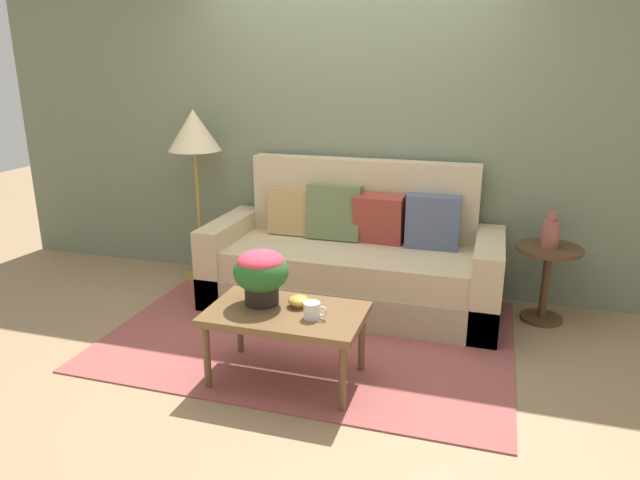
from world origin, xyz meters
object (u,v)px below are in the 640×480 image
at_px(side_table, 547,270).
at_px(potted_plant, 261,272).
at_px(coffee_mug, 312,310).
at_px(table_vase, 550,233).
at_px(floor_lamp, 194,138).
at_px(couch, 354,261).
at_px(snack_bowl, 299,301).
at_px(coffee_table, 286,318).

distance_m(side_table, potted_plant, 2.12).
xyz_separation_m(side_table, coffee_mug, (-1.33, -1.39, 0.10)).
height_order(potted_plant, table_vase, table_vase).
height_order(side_table, floor_lamp, floor_lamp).
bearing_deg(couch, side_table, 4.06).
height_order(couch, side_table, couch).
xyz_separation_m(floor_lamp, coffee_mug, (1.47, -1.44, -0.73)).
bearing_deg(coffee_mug, floor_lamp, 135.59).
relative_size(couch, snack_bowl, 17.35).
height_order(potted_plant, snack_bowl, potted_plant).
height_order(snack_bowl, table_vase, table_vase).
xyz_separation_m(side_table, table_vase, (-0.01, -0.00, 0.28)).
relative_size(couch, coffee_mug, 15.94).
bearing_deg(table_vase, coffee_mug, -133.61).
bearing_deg(couch, coffee_table, -94.71).
relative_size(coffee_table, snack_bowl, 7.14).
bearing_deg(snack_bowl, coffee_mug, -45.99).
xyz_separation_m(potted_plant, coffee_mug, (0.35, -0.11, -0.15)).
height_order(couch, snack_bowl, couch).
relative_size(coffee_mug, table_vase, 0.54).
relative_size(coffee_mug, snack_bowl, 1.09).
bearing_deg(table_vase, coffee_table, -138.29).
bearing_deg(potted_plant, coffee_table, -19.66).
xyz_separation_m(couch, coffee_mug, (0.08, -1.29, 0.15)).
xyz_separation_m(floor_lamp, snack_bowl, (1.35, -1.31, -0.74)).
height_order(couch, coffee_table, couch).
xyz_separation_m(coffee_table, potted_plant, (-0.17, 0.06, 0.25)).
height_order(coffee_table, potted_plant, potted_plant).
height_order(side_table, table_vase, table_vase).
bearing_deg(side_table, floor_lamp, 178.92).
height_order(floor_lamp, coffee_mug, floor_lamp).
distance_m(couch, table_vase, 1.44).
bearing_deg(coffee_table, table_vase, 41.71).
relative_size(coffee_table, side_table, 1.61).
xyz_separation_m(coffee_table, snack_bowl, (0.05, 0.08, 0.08)).
bearing_deg(couch, floor_lamp, 173.78).
bearing_deg(potted_plant, side_table, 37.27).
height_order(floor_lamp, table_vase, floor_lamp).
xyz_separation_m(potted_plant, snack_bowl, (0.22, 0.02, -0.16)).
relative_size(coffee_table, potted_plant, 2.79).
bearing_deg(coffee_table, coffee_mug, -15.90).
bearing_deg(coffee_mug, coffee_table, 164.10).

